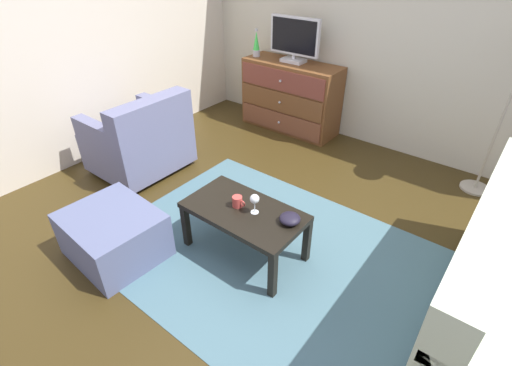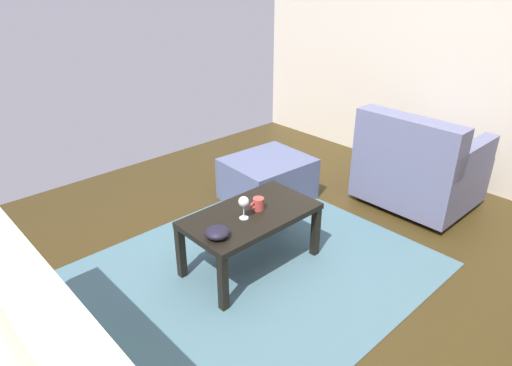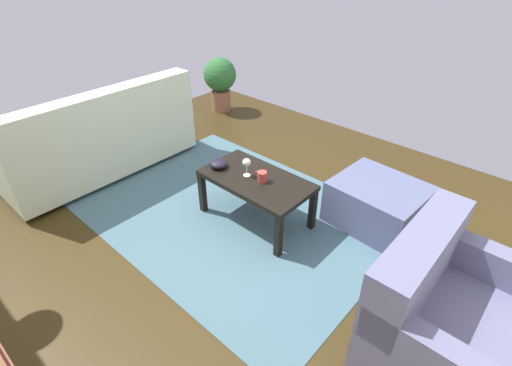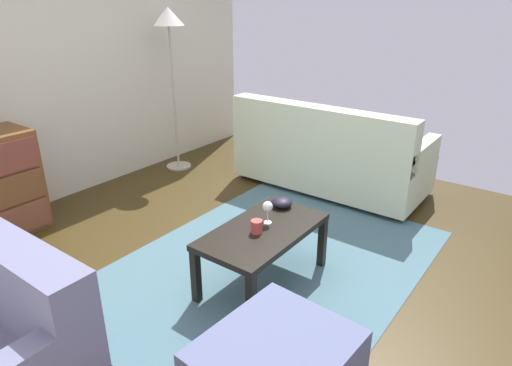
{
  "view_description": "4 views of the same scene",
  "coord_description": "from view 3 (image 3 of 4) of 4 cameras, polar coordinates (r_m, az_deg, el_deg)",
  "views": [
    {
      "loc": [
        1.42,
        -1.95,
        2.11
      ],
      "look_at": [
        -0.01,
        -0.12,
        0.57
      ],
      "focal_mm": 26.13,
      "sensor_mm": 36.0,
      "label": 1
    },
    {
      "loc": [
        1.73,
        1.63,
        1.9
      ],
      "look_at": [
        0.12,
        -0.1,
        0.74
      ],
      "focal_mm": 31.31,
      "sensor_mm": 36.0,
      "label": 2
    },
    {
      "loc": [
        -1.71,
        1.63,
        2.06
      ],
      "look_at": [
        -0.11,
        -0.15,
        0.48
      ],
      "focal_mm": 26.44,
      "sensor_mm": 36.0,
      "label": 3
    },
    {
      "loc": [
        -2.11,
        -1.79,
        1.83
      ],
      "look_at": [
        0.02,
        -0.21,
        0.72
      ],
      "focal_mm": 31.34,
      "sensor_mm": 36.0,
      "label": 4
    }
  ],
  "objects": [
    {
      "name": "ottoman",
      "position": [
        3.29,
        17.86,
        -3.05
      ],
      "size": [
        0.73,
        0.64,
        0.38
      ],
      "primitive_type": "cube",
      "rotation": [
        0.0,
        0.0,
        -0.06
      ],
      "color": "slate",
      "rests_on": "ground_plane"
    },
    {
      "name": "potted_plant",
      "position": [
        5.29,
        -5.46,
        15.35
      ],
      "size": [
        0.44,
        0.44,
        0.72
      ],
      "color": "brown",
      "rests_on": "ground_plane"
    },
    {
      "name": "mug",
      "position": [
        2.98,
        0.9,
        1.0
      ],
      "size": [
        0.11,
        0.08,
        0.09
      ],
      "color": "#B64039",
      "rests_on": "coffee_table"
    },
    {
      "name": "wine_glass",
      "position": [
        3.01,
        -1.43,
        3.02
      ],
      "size": [
        0.07,
        0.07,
        0.16
      ],
      "color": "silver",
      "rests_on": "coffee_table"
    },
    {
      "name": "ground_plane",
      "position": [
        3.15,
        -3.38,
        -8.11
      ],
      "size": [
        5.3,
        4.85,
        0.05
      ],
      "primitive_type": "cube",
      "color": "#382B11"
    },
    {
      "name": "area_rug",
      "position": [
        3.35,
        -3.42,
        -4.54
      ],
      "size": [
        2.6,
        1.9,
        0.01
      ],
      "primitive_type": "cube",
      "color": "#456672",
      "rests_on": "ground_plane"
    },
    {
      "name": "armchair",
      "position": [
        2.34,
        27.35,
        -18.68
      ],
      "size": [
        0.8,
        0.88,
        0.84
      ],
      "color": "#332319",
      "rests_on": "ground_plane"
    },
    {
      "name": "couch_large",
      "position": [
        4.11,
        -22.68,
        6.08
      ],
      "size": [
        0.85,
        1.87,
        0.9
      ],
      "color": "#332319",
      "rests_on": "ground_plane"
    },
    {
      "name": "coffee_table",
      "position": [
        3.07,
        -0.03,
        -0.09
      ],
      "size": [
        0.91,
        0.5,
        0.42
      ],
      "color": "black",
      "rests_on": "ground_plane"
    },
    {
      "name": "bowl_decorative",
      "position": [
        3.18,
        -5.69,
        2.94
      ],
      "size": [
        0.15,
        0.15,
        0.07
      ],
      "primitive_type": "ellipsoid",
      "color": "black",
      "rests_on": "coffee_table"
    }
  ]
}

